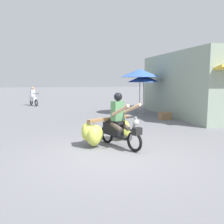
{
  "coord_description": "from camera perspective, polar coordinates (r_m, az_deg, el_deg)",
  "views": [
    {
      "loc": [
        -1.37,
        -5.98,
        1.94
      ],
      "look_at": [
        0.4,
        1.76,
        0.9
      ],
      "focal_mm": 39.56,
      "sensor_mm": 36.0,
      "label": 1
    }
  ],
  "objects": [
    {
      "name": "motorbike_main_loaded",
      "position": [
        7.34,
        -0.87,
        -3.97
      ],
      "size": [
        1.73,
        1.98,
        1.58
      ],
      "color": "black",
      "rests_on": "ground"
    },
    {
      "name": "market_umbrella_near_shop",
      "position": [
        13.94,
        7.32,
        7.65
      ],
      "size": [
        1.83,
        1.83,
        2.2
      ],
      "color": "#99999E",
      "rests_on": "ground"
    },
    {
      "name": "produce_crate",
      "position": [
        12.38,
        12.13,
        -0.88
      ],
      "size": [
        0.56,
        0.4,
        0.36
      ],
      "primitive_type": "cube",
      "color": "olive",
      "rests_on": "ground"
    },
    {
      "name": "motorbike_distant_ahead_left",
      "position": [
        19.52,
        -17.75,
        3.09
      ],
      "size": [
        0.79,
        1.52,
        1.4
      ],
      "color": "black",
      "rests_on": "ground"
    },
    {
      "name": "market_umbrella_further_along",
      "position": [
        14.0,
        6.49,
        8.93
      ],
      "size": [
        2.26,
        2.26,
        2.54
      ],
      "color": "#99999E",
      "rests_on": "ground"
    },
    {
      "name": "shopfront_building",
      "position": [
        14.37,
        19.0,
        6.0
      ],
      "size": [
        3.41,
        7.72,
        3.34
      ],
      "color": "gray",
      "rests_on": "ground"
    },
    {
      "name": "ground_plane",
      "position": [
        6.44,
        -0.0,
        -10.09
      ],
      "size": [
        120.0,
        120.0,
        0.0
      ],
      "primitive_type": "plane",
      "color": "slate"
    }
  ]
}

